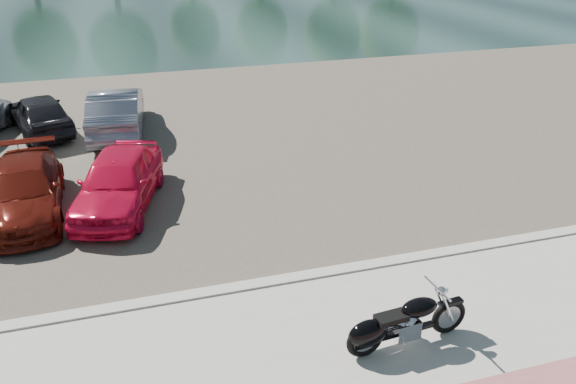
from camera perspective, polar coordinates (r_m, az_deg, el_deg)
ground at (r=10.25m, az=5.43°, el=-15.10°), size 200.00×200.00×0.00m
promenade at (r=9.55m, az=7.73°, el=-18.63°), size 60.00×6.00×0.10m
kerb at (r=11.68m, az=1.87°, el=-8.64°), size 60.00×0.30×0.14m
parking_lot at (r=19.53m, az=-6.32°, el=5.98°), size 60.00×18.00×0.04m
river at (r=47.66m, az=-13.04°, el=17.55°), size 120.00×40.00×0.00m
motorcycle at (r=9.88m, az=11.03°, el=-13.12°), size 2.33×0.75×1.05m
car_3 at (r=15.27m, az=-25.26°, el=0.16°), size 1.98×4.44×1.27m
car_4 at (r=14.76m, az=-16.84°, el=1.12°), size 2.74×4.49×1.43m
car_8 at (r=20.98m, az=-23.90°, el=7.30°), size 2.71×4.24×1.35m
car_9 at (r=20.06m, az=-17.01°, el=7.89°), size 1.98×4.74×1.53m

